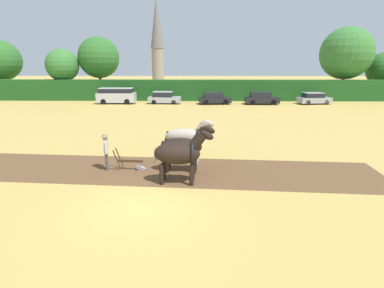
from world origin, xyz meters
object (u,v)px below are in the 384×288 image
tree_center (346,53)px  parked_car_center_left (214,98)px  tree_left (62,65)px  parked_car_left (164,98)px  draft_horse_trail_left (187,137)px  draft_horse_lead_left (180,153)px  tree_center_right (384,69)px  parked_car_center_right (314,99)px  plow (132,164)px  parked_van (116,96)px  parked_car_center (261,98)px  farmer_beside_team (198,139)px  church_spire (157,42)px  farmer_at_plow (106,149)px  tree_center_left (99,58)px  draft_horse_lead_right (184,146)px  tree_far_left (1,61)px

tree_center → parked_car_center_left: 21.05m
tree_left → parked_car_left: size_ratio=1.70×
draft_horse_trail_left → parked_car_left: draft_horse_trail_left is taller
tree_center → draft_horse_lead_left: (-22.09, -32.99, -5.12)m
tree_center_right → parked_car_center_right: 15.37m
plow → parked_van: 26.21m
plow → parked_car_left: (-1.19, 25.26, 0.43)m
parked_van → parked_car_center: size_ratio=1.16×
draft_horse_trail_left → parked_car_center_right: (15.54, 23.86, -0.66)m
tree_left → farmer_beside_team: bearing=-54.7°
tree_center_right → church_spire: bearing=149.4°
draft_horse_lead_left → farmer_beside_team: 4.46m
draft_horse_trail_left → farmer_at_plow: size_ratio=1.50×
tree_left → draft_horse_lead_left: (18.88, -32.11, -3.45)m
tree_center_left → parked_car_center_right: 31.06m
tree_center_right → parked_car_center_left: size_ratio=1.60×
tree_center → farmer_at_plow: 40.97m
parked_car_left → parked_car_center_left: parked_car_left is taller
draft_horse_lead_right → farmer_beside_team: size_ratio=1.76×
draft_horse_lead_left → draft_horse_lead_right: draft_horse_lead_left is taller
farmer_beside_team → tree_far_left: bearing=146.8°
farmer_at_plow → parked_car_center_left: bearing=59.0°
draft_horse_lead_left → plow: draft_horse_lead_left is taller
plow → parked_van: parked_van is taller
farmer_beside_team → parked_van: (-10.61, 22.39, 0.14)m
tree_center_right → parked_van: (-38.44, -7.61, -3.18)m
tree_center_right → parked_car_left: (-32.23, -7.49, -3.48)m
church_spire → draft_horse_lead_right: size_ratio=6.70×
farmer_beside_team → parked_car_center_left: farmer_beside_team is taller
farmer_at_plow → parked_car_left: bearing=73.7°
plow → farmer_beside_team: (3.22, 2.74, 0.59)m
tree_center → parked_car_center: size_ratio=2.39×
draft_horse_trail_left → tree_center: bearing=57.8°
draft_horse_lead_left → farmer_at_plow: draft_horse_lead_left is taller
tree_center → farmer_at_plow: size_ratio=5.66×
draft_horse_trail_left → parked_car_center_left: (2.71, 23.61, -0.63)m
draft_horse_trail_left → plow: size_ratio=1.74×
draft_horse_trail_left → parked_car_center: bearing=73.5°
parked_car_left → parked_car_center: (12.54, -0.46, 0.02)m
tree_center_left → farmer_beside_team: tree_center_left is taller
parked_car_center_left → tree_center: bearing=12.7°
tree_center_left → parked_car_left: (10.44, -6.99, -5.17)m
tree_center_right → draft_horse_trail_left: size_ratio=2.50×
tree_far_left → farmer_beside_team: 42.04m
church_spire → parked_car_center_right: size_ratio=4.34×
church_spire → parked_car_left: church_spire is taller
draft_horse_lead_left → plow: (-2.43, 1.62, -1.04)m
draft_horse_lead_left → parked_car_center_left: size_ratio=0.65×
plow → parked_car_left: size_ratio=0.37×
draft_horse_lead_right → parked_car_left: size_ratio=0.65×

